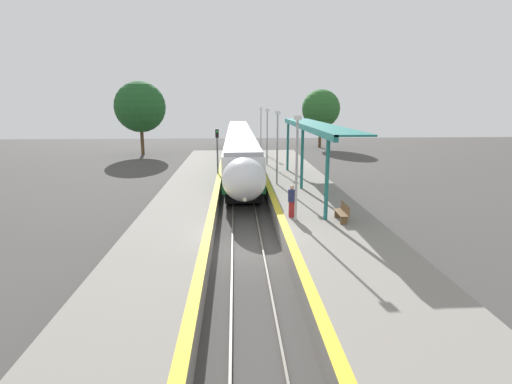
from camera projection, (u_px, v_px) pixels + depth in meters
name	position (u px, v px, depth m)	size (l,w,h in m)	color
ground_plane	(247.00, 252.00, 18.83)	(120.00, 120.00, 0.00)	#423F3D
rail_left	(232.00, 251.00, 18.77)	(0.08, 90.00, 0.15)	slate
rail_right	(263.00, 250.00, 18.85)	(0.08, 90.00, 0.15)	slate
train	(240.00, 145.00, 44.29)	(2.87, 43.91, 3.78)	black
platform_right	(336.00, 240.00, 18.93)	(5.12, 64.00, 1.01)	gray
platform_left	(169.00, 243.00, 18.53)	(4.04, 64.00, 1.01)	gray
platform_bench	(343.00, 212.00, 20.18)	(0.44, 1.57, 0.89)	brown
person_waiting	(292.00, 201.00, 20.78)	(0.36, 0.22, 1.70)	maroon
railway_signal	(217.00, 152.00, 33.27)	(0.28, 0.28, 4.71)	#59595E
lamppost_near	(297.00, 162.00, 19.70)	(0.36, 0.20, 5.28)	#9E9EA3
lamppost_mid	(277.00, 143.00, 28.64)	(0.36, 0.20, 5.28)	#9E9EA3
lamppost_far	(267.00, 133.00, 37.59)	(0.36, 0.20, 5.28)	#9E9EA3
lamppost_farthest	(261.00, 127.00, 46.53)	(0.36, 0.20, 5.28)	#9E9EA3
station_canopy	(311.00, 128.00, 27.01)	(2.02, 18.14, 4.46)	#1E6B66
background_tree_left	(140.00, 107.00, 52.22)	(6.62, 6.62, 9.57)	brown
background_tree_right	(321.00, 109.00, 60.41)	(5.75, 5.75, 8.76)	brown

